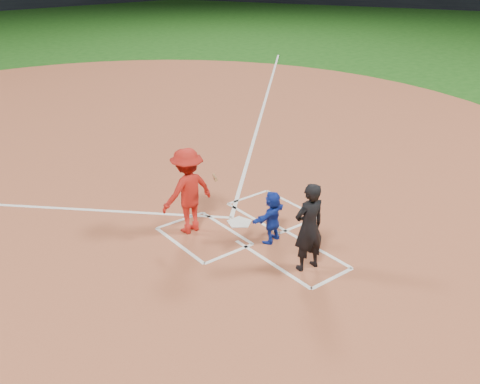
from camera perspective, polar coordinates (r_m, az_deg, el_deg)
ground at (r=11.96m, az=-0.06°, el=-3.35°), size 120.00×120.00×0.00m
home_plate_dirt at (r=16.68m, az=-12.93°, el=4.43°), size 28.00×28.00×0.01m
home_plate at (r=11.95m, az=-0.06°, el=-3.26°), size 0.60×0.60×0.02m
catcher at (r=11.01m, az=3.44°, el=-2.65°), size 1.09×0.60×1.12m
umpire at (r=10.01m, az=7.35°, el=-3.74°), size 0.69×0.51×1.77m
chalk_markings at (r=16.07m, az=-11.81°, el=3.78°), size 28.35×17.32×0.01m
batter_at_plate at (r=11.28m, az=-5.60°, el=0.12°), size 1.47×0.90×1.88m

